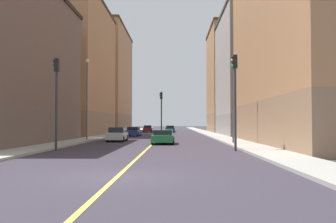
{
  "coord_description": "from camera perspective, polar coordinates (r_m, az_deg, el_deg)",
  "views": [
    {
      "loc": [
        2.0,
        -12.71,
        1.87
      ],
      "look_at": [
        0.8,
        48.53,
        3.82
      ],
      "focal_mm": 38.71,
      "sensor_mm": 36.0,
      "label": 1
    }
  ],
  "objects": [
    {
      "name": "ground_plane",
      "position": [
        13.0,
        -7.86,
        -10.06
      ],
      "size": [
        400.0,
        400.0,
        0.0
      ],
      "primitive_type": "plane",
      "color": "#322C38",
      "rests_on": "ground"
    },
    {
      "name": "street_lamp_left_near",
      "position": [
        32.02,
        10.19,
        3.13
      ],
      "size": [
        0.36,
        0.36,
        7.4
      ],
      "color": "#4C4C51",
      "rests_on": "ground"
    },
    {
      "name": "traffic_light_left_near",
      "position": [
        24.73,
        10.5,
        3.48
      ],
      "size": [
        0.4,
        0.32,
        6.44
      ],
      "color": "#2D2D2D",
      "rests_on": "ground"
    },
    {
      "name": "traffic_light_median_far",
      "position": [
        46.81,
        -1.07,
        0.55
      ],
      "size": [
        0.4,
        0.32,
        5.87
      ],
      "color": "#2D2D2D",
      "rests_on": "ground"
    },
    {
      "name": "car_teal",
      "position": [
        77.42,
        0.35,
        -2.72
      ],
      "size": [
        1.94,
        4.22,
        1.31
      ],
      "color": "#196670",
      "rests_on": "ground"
    },
    {
      "name": "building_left_mid",
      "position": [
        56.52,
        13.87,
        5.72
      ],
      "size": [
        11.08,
        17.57,
        18.44
      ],
      "color": "gray",
      "rests_on": "ground"
    },
    {
      "name": "car_blue",
      "position": [
        51.71,
        -5.45,
        -3.17
      ],
      "size": [
        1.94,
        4.01,
        1.31
      ],
      "color": "#23389E",
      "rests_on": "ground"
    },
    {
      "name": "building_right_midblock",
      "position": [
        58.65,
        -15.24,
        6.49
      ],
      "size": [
        11.08,
        21.44,
        20.54
      ],
      "color": "#8F6B4F",
      "rests_on": "ground"
    },
    {
      "name": "building_left_far",
      "position": [
        74.21,
        10.79,
        4.83
      ],
      "size": [
        11.08,
        16.83,
        20.83
      ],
      "color": "#8F6B4F",
      "rests_on": "ground"
    },
    {
      "name": "car_maroon",
      "position": [
        73.83,
        -3.21,
        -2.74
      ],
      "size": [
        1.88,
        4.29,
        1.39
      ],
      "color": "maroon",
      "rests_on": "ground"
    },
    {
      "name": "car_green",
      "position": [
        32.38,
        -0.76,
        -4.03
      ],
      "size": [
        1.99,
        4.52,
        1.25
      ],
      "color": "#1E6B38",
      "rests_on": "ground"
    },
    {
      "name": "sidewalk_left",
      "position": [
        62.0,
        6.44,
        -3.47
      ],
      "size": [
        2.59,
        168.0,
        0.15
      ],
      "primitive_type": "cube",
      "color": "#9E9B93",
      "rests_on": "ground"
    },
    {
      "name": "street_lamp_right_near",
      "position": [
        38.09,
        -12.62,
        3.08
      ],
      "size": [
        0.36,
        0.36,
        8.31
      ],
      "color": "#4C4C51",
      "rests_on": "ground"
    },
    {
      "name": "lane_center_stripe",
      "position": [
        61.77,
        -0.73,
        -3.55
      ],
      "size": [
        0.16,
        154.0,
        0.01
      ],
      "primitive_type": "cube",
      "color": "#E5D14C",
      "rests_on": "ground"
    },
    {
      "name": "sidewalk_right",
      "position": [
        62.5,
        -7.85,
        -3.45
      ],
      "size": [
        2.59,
        168.0,
        0.15
      ],
      "primitive_type": "cube",
      "color": "#9E9B93",
      "rests_on": "ground"
    },
    {
      "name": "traffic_light_right_near",
      "position": [
        25.68,
        -17.18,
        3.09
      ],
      "size": [
        0.4,
        0.32,
        6.25
      ],
      "color": "#2D2D2D",
      "rests_on": "ground"
    },
    {
      "name": "building_right_distant",
      "position": [
        83.09,
        -10.32,
        4.85
      ],
      "size": [
        11.08,
        23.26,
        22.94
      ],
      "color": "#8F6B4F",
      "rests_on": "ground"
    },
    {
      "name": "building_left_near",
      "position": [
        34.88,
        22.72,
        14.79
      ],
      "size": [
        11.08,
        24.99,
        23.49
      ],
      "color": "#8F6B4F",
      "rests_on": "ground"
    },
    {
      "name": "car_silver",
      "position": [
        37.22,
        -8.0,
        -3.63
      ],
      "size": [
        1.79,
        3.92,
        1.42
      ],
      "color": "silver",
      "rests_on": "ground"
    }
  ]
}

